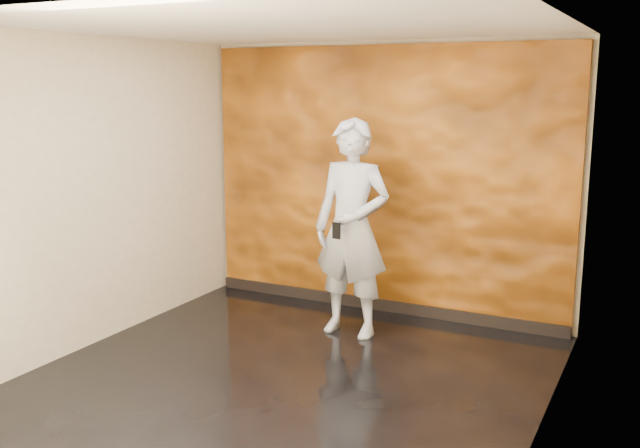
{
  "coord_description": "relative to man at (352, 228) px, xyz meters",
  "views": [
    {
      "loc": [
        2.72,
        -4.85,
        2.38
      ],
      "look_at": [
        -0.06,
        0.63,
        1.16
      ],
      "focal_mm": 40.0,
      "sensor_mm": 36.0,
      "label": 1
    }
  ],
  "objects": [
    {
      "name": "man",
      "position": [
        0.0,
        0.0,
        0.0
      ],
      "size": [
        0.77,
        0.51,
        2.06
      ],
      "primitive_type": "imported",
      "rotation": [
        0.0,
        0.0,
        -0.03
      ],
      "color": "#9FA5B0",
      "rests_on": "ground"
    },
    {
      "name": "room",
      "position": [
        -0.02,
        -1.15,
        0.37
      ],
      "size": [
        4.02,
        4.02,
        2.81
      ],
      "color": "black",
      "rests_on": "ground"
    },
    {
      "name": "baseboard",
      "position": [
        -0.02,
        0.77,
        -0.97
      ],
      "size": [
        3.9,
        0.04,
        0.12
      ],
      "primitive_type": "cube",
      "color": "black",
      "rests_on": "ground"
    },
    {
      "name": "feature_wall",
      "position": [
        -0.02,
        0.81,
        0.35
      ],
      "size": [
        3.9,
        0.06,
        2.75
      ],
      "primitive_type": "cube",
      "color": "orange",
      "rests_on": "ground"
    },
    {
      "name": "phone",
      "position": [
        -0.02,
        -0.3,
        0.03
      ],
      "size": [
        0.08,
        0.03,
        0.15
      ],
      "primitive_type": "cube",
      "rotation": [
        0.0,
        0.0,
        -0.19
      ],
      "color": "black",
      "rests_on": "man"
    }
  ]
}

